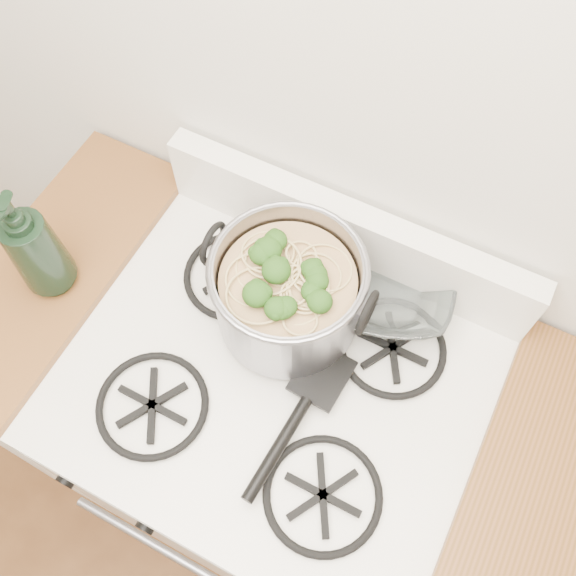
{
  "coord_description": "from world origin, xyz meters",
  "views": [
    {
      "loc": [
        0.21,
        0.92,
        2.03
      ],
      "look_at": [
        -0.03,
        1.38,
        1.03
      ],
      "focal_mm": 40.0,
      "sensor_mm": 36.0,
      "label": 1
    }
  ],
  "objects_px": {
    "spatula": "(322,374)",
    "glass_bowl": "(387,288)",
    "bottle": "(31,244)",
    "gas_range": "(278,443)",
    "stock_pot": "(288,293)"
  },
  "relations": [
    {
      "from": "spatula",
      "to": "glass_bowl",
      "type": "xyz_separation_m",
      "value": [
        0.03,
        0.21,
        0.0
      ]
    },
    {
      "from": "gas_range",
      "to": "spatula",
      "type": "bearing_deg",
      "value": 25.97
    },
    {
      "from": "spatula",
      "to": "glass_bowl",
      "type": "relative_size",
      "value": 3.1
    },
    {
      "from": "glass_bowl",
      "to": "bottle",
      "type": "distance_m",
      "value": 0.66
    },
    {
      "from": "gas_range",
      "to": "spatula",
      "type": "height_order",
      "value": "spatula"
    },
    {
      "from": "stock_pot",
      "to": "glass_bowl",
      "type": "distance_m",
      "value": 0.21
    },
    {
      "from": "spatula",
      "to": "glass_bowl",
      "type": "height_order",
      "value": "glass_bowl"
    },
    {
      "from": "bottle",
      "to": "spatula",
      "type": "bearing_deg",
      "value": -12.05
    },
    {
      "from": "glass_bowl",
      "to": "gas_range",
      "type": "bearing_deg",
      "value": -114.22
    },
    {
      "from": "gas_range",
      "to": "stock_pot",
      "type": "distance_m",
      "value": 0.59
    },
    {
      "from": "gas_range",
      "to": "glass_bowl",
      "type": "bearing_deg",
      "value": 65.78
    },
    {
      "from": "stock_pot",
      "to": "bottle",
      "type": "bearing_deg",
      "value": -162.41
    },
    {
      "from": "bottle",
      "to": "glass_bowl",
      "type": "bearing_deg",
      "value": 6.69
    },
    {
      "from": "stock_pot",
      "to": "bottle",
      "type": "xyz_separation_m",
      "value": [
        -0.44,
        -0.14,
        0.04
      ]
    },
    {
      "from": "bottle",
      "to": "gas_range",
      "type": "bearing_deg",
      "value": -15.65
    }
  ]
}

